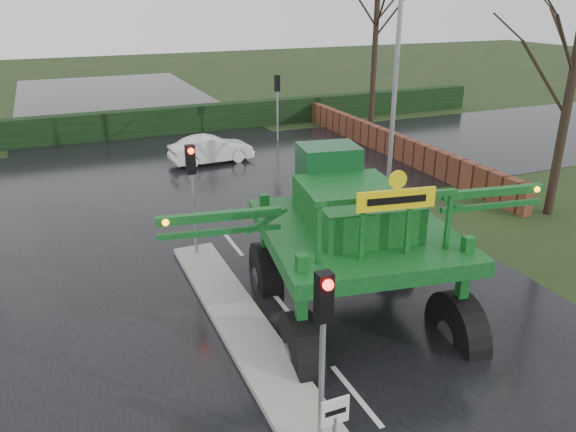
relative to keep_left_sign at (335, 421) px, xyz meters
name	(u,v)px	position (x,y,z in m)	size (l,w,h in m)	color
ground	(356,396)	(1.30, 1.50, -1.06)	(140.00, 140.00, 0.00)	black
road_main	(215,222)	(1.30, 11.50, -1.05)	(14.00, 80.00, 0.02)	black
road_cross	(177,175)	(1.30, 17.50, -1.05)	(80.00, 12.00, 0.02)	black
median_island	(245,330)	(0.00, 4.50, -0.97)	(1.20, 10.00, 0.16)	gray
hedge_row	(144,123)	(1.30, 25.50, -0.31)	(44.00, 0.90, 1.50)	black
brick_wall	(380,139)	(11.80, 17.50, -0.46)	(0.40, 20.00, 1.20)	#592D1E
keep_left_sign	(335,421)	(0.00, 0.00, 0.00)	(0.50, 0.07, 1.35)	gray
traffic_signal_near	(323,325)	(0.00, 0.49, 1.53)	(0.26, 0.33, 3.52)	gray
traffic_signal_mid	(192,177)	(0.00, 8.99, 1.53)	(0.26, 0.33, 3.52)	gray
traffic_signal_far	(277,93)	(7.80, 21.51, 1.53)	(0.26, 0.33, 3.52)	gray
street_light_right	(392,35)	(9.49, 13.50, 4.93)	(3.85, 0.30, 10.00)	gray
tree_right_near	(574,68)	(12.80, 7.50, 4.14)	(5.60, 5.60, 9.64)	black
tree_right_far	(377,13)	(14.30, 22.50, 5.44)	(7.00, 7.00, 12.05)	black
crop_sprayer	(299,251)	(0.84, 3.32, 1.46)	(9.45, 6.58, 5.33)	black
white_sedan	(212,163)	(3.28, 18.73, -1.06)	(1.36, 3.90, 1.28)	white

